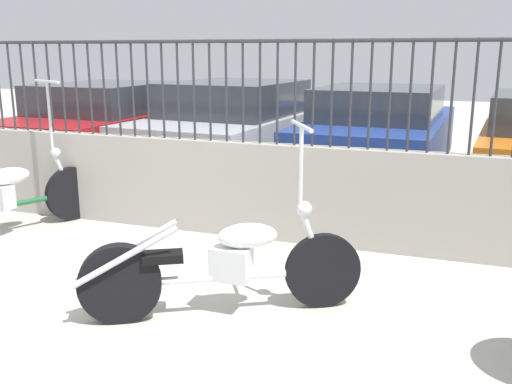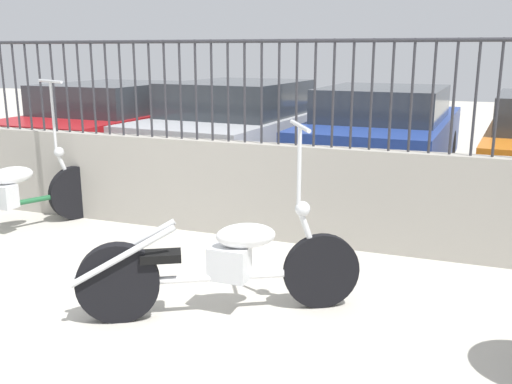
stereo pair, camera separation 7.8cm
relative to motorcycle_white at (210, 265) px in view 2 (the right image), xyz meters
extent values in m
plane|color=#B7B2A5|center=(-0.53, -0.57, -0.37)|extent=(40.00, 40.00, 0.00)
cube|color=#9E998E|center=(-0.53, 1.79, 0.11)|extent=(9.83, 0.18, 0.96)
cylinder|color=#2D2D33|center=(-3.43, 1.79, 1.08)|extent=(0.02, 0.02, 0.99)
cylinder|color=#2D2D33|center=(-3.25, 1.79, 1.08)|extent=(0.02, 0.02, 0.99)
cylinder|color=#2D2D33|center=(-3.07, 1.79, 1.08)|extent=(0.02, 0.02, 0.99)
cylinder|color=#2D2D33|center=(-2.90, 1.79, 1.08)|extent=(0.02, 0.02, 0.99)
cylinder|color=#2D2D33|center=(-2.72, 1.79, 1.08)|extent=(0.02, 0.02, 0.99)
cylinder|color=#2D2D33|center=(-2.55, 1.79, 1.08)|extent=(0.02, 0.02, 0.99)
cylinder|color=#2D2D33|center=(-2.37, 1.79, 1.08)|extent=(0.02, 0.02, 0.99)
cylinder|color=#2D2D33|center=(-2.20, 1.79, 1.08)|extent=(0.02, 0.02, 0.99)
cylinder|color=#2D2D33|center=(-2.02, 1.79, 1.08)|extent=(0.02, 0.02, 0.99)
cylinder|color=#2D2D33|center=(-1.85, 1.79, 1.08)|extent=(0.02, 0.02, 0.99)
cylinder|color=#2D2D33|center=(-1.67, 1.79, 1.08)|extent=(0.02, 0.02, 0.99)
cylinder|color=#2D2D33|center=(-1.50, 1.79, 1.08)|extent=(0.02, 0.02, 0.99)
cylinder|color=#2D2D33|center=(-1.32, 1.79, 1.08)|extent=(0.02, 0.02, 0.99)
cylinder|color=#2D2D33|center=(-1.14, 1.79, 1.08)|extent=(0.02, 0.02, 0.99)
cylinder|color=#2D2D33|center=(-0.97, 1.79, 1.08)|extent=(0.02, 0.02, 0.99)
cylinder|color=#2D2D33|center=(-0.79, 1.79, 1.08)|extent=(0.02, 0.02, 0.99)
cylinder|color=#2D2D33|center=(-0.62, 1.79, 1.08)|extent=(0.02, 0.02, 0.99)
cylinder|color=#2D2D33|center=(-0.44, 1.79, 1.08)|extent=(0.02, 0.02, 0.99)
cylinder|color=#2D2D33|center=(-0.27, 1.79, 1.08)|extent=(0.02, 0.02, 0.99)
cylinder|color=#2D2D33|center=(-0.09, 1.79, 1.08)|extent=(0.02, 0.02, 0.99)
cylinder|color=#2D2D33|center=(0.08, 1.79, 1.08)|extent=(0.02, 0.02, 0.99)
cylinder|color=#2D2D33|center=(0.26, 1.79, 1.08)|extent=(0.02, 0.02, 0.99)
cylinder|color=#2D2D33|center=(0.44, 1.79, 1.08)|extent=(0.02, 0.02, 0.99)
cylinder|color=#2D2D33|center=(0.61, 1.79, 1.08)|extent=(0.02, 0.02, 0.99)
cylinder|color=#2D2D33|center=(0.79, 1.79, 1.08)|extent=(0.02, 0.02, 0.99)
cylinder|color=#2D2D33|center=(0.96, 1.79, 1.08)|extent=(0.02, 0.02, 0.99)
cylinder|color=#2D2D33|center=(1.14, 1.79, 1.08)|extent=(0.02, 0.02, 0.99)
cylinder|color=#2D2D33|center=(1.31, 1.79, 1.08)|extent=(0.02, 0.02, 0.99)
cylinder|color=#2D2D33|center=(1.49, 1.79, 1.08)|extent=(0.02, 0.02, 0.99)
cylinder|color=#2D2D33|center=(1.66, 1.79, 1.08)|extent=(0.02, 0.02, 0.99)
cylinder|color=#2D2D33|center=(1.84, 1.79, 1.08)|extent=(0.02, 0.02, 0.99)
cylinder|color=#2D2D33|center=(-0.53, 1.79, 1.56)|extent=(9.83, 0.04, 0.04)
cylinder|color=black|center=(0.71, 0.39, -0.09)|extent=(0.52, 0.33, 0.56)
cylinder|color=black|center=(-0.56, -0.31, -0.09)|extent=(0.55, 0.37, 0.57)
cylinder|color=silver|center=(0.07, 0.04, -0.09)|extent=(1.19, 0.70, 0.06)
cube|color=silver|center=(0.12, 0.06, 0.01)|extent=(0.28, 0.18, 0.24)
ellipsoid|color=white|center=(0.22, 0.12, 0.21)|extent=(0.47, 0.38, 0.18)
cube|color=black|center=(-0.30, -0.17, 0.09)|extent=(0.32, 0.28, 0.06)
cylinder|color=silver|center=(0.63, 0.35, 0.16)|extent=(0.21, 0.15, 0.51)
sphere|color=silver|center=(0.58, 0.32, 0.39)|extent=(0.11, 0.11, 0.11)
cylinder|color=silver|center=(0.55, 0.31, 0.69)|extent=(0.03, 0.03, 0.57)
cylinder|color=silver|center=(0.55, 0.31, 0.98)|extent=(0.28, 0.47, 0.03)
cylinder|color=silver|center=(-0.48, -0.35, 0.13)|extent=(0.66, 0.39, 0.41)
cylinder|color=silver|center=(-0.55, -0.23, 0.13)|extent=(0.66, 0.39, 0.41)
cylinder|color=black|center=(-2.44, 1.66, -0.07)|extent=(0.33, 0.58, 0.60)
cube|color=silver|center=(-2.78, 0.95, 0.03)|extent=(0.28, 0.18, 0.24)
ellipsoid|color=white|center=(-2.73, 1.05, 0.23)|extent=(0.37, 0.48, 0.18)
cylinder|color=silver|center=(-2.48, 1.58, 0.18)|extent=(0.14, 0.22, 0.51)
sphere|color=silver|center=(-2.51, 1.53, 0.41)|extent=(0.11, 0.11, 0.11)
cylinder|color=silver|center=(-2.52, 1.50, 0.79)|extent=(0.03, 0.03, 0.74)
cylinder|color=silver|center=(-2.52, 1.50, 1.16)|extent=(0.48, 0.25, 0.03)
cylinder|color=black|center=(-4.61, 5.98, -0.05)|extent=(0.13, 0.64, 0.64)
cylinder|color=black|center=(-2.86, 5.93, -0.05)|extent=(0.13, 0.64, 0.64)
cylinder|color=black|center=(-4.68, 3.28, -0.05)|extent=(0.13, 0.64, 0.64)
cylinder|color=black|center=(-2.93, 3.23, -0.05)|extent=(0.13, 0.64, 0.64)
cube|color=#AD191E|center=(-3.77, 4.60, 0.19)|extent=(1.97, 4.40, 0.65)
cube|color=#2D3338|center=(-3.77, 4.39, 0.74)|extent=(1.73, 2.13, 0.46)
cylinder|color=black|center=(-2.43, 6.36, -0.05)|extent=(0.16, 0.65, 0.64)
cylinder|color=black|center=(-0.66, 6.21, -0.05)|extent=(0.16, 0.65, 0.64)
cylinder|color=black|center=(-2.66, 3.59, -0.05)|extent=(0.16, 0.65, 0.64)
cylinder|color=black|center=(-0.88, 3.44, -0.05)|extent=(0.16, 0.65, 0.64)
cube|color=#B7BABF|center=(-1.66, 4.90, 0.20)|extent=(2.25, 4.62, 0.66)
cube|color=#2D3338|center=(-1.67, 4.68, 0.77)|extent=(1.87, 2.28, 0.50)
cylinder|color=black|center=(-0.22, 5.99, -0.05)|extent=(0.14, 0.64, 0.64)
cylinder|color=black|center=(1.39, 5.91, -0.05)|extent=(0.14, 0.64, 0.64)
cylinder|color=black|center=(-0.33, 3.50, -0.05)|extent=(0.14, 0.64, 0.64)
cylinder|color=black|center=(1.27, 3.42, -0.05)|extent=(0.14, 0.64, 0.64)
cube|color=navy|center=(0.53, 4.70, 0.22)|extent=(1.91, 4.10, 0.70)
cube|color=#2D3338|center=(0.52, 4.50, 0.78)|extent=(1.64, 2.00, 0.43)
cylinder|color=black|center=(2.05, 6.07, -0.05)|extent=(0.16, 0.65, 0.64)
cylinder|color=black|center=(1.84, 3.58, -0.05)|extent=(0.16, 0.65, 0.64)
camera|label=1|loc=(1.55, -3.46, 1.48)|focal=40.00mm
camera|label=2|loc=(1.62, -3.43, 1.48)|focal=40.00mm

